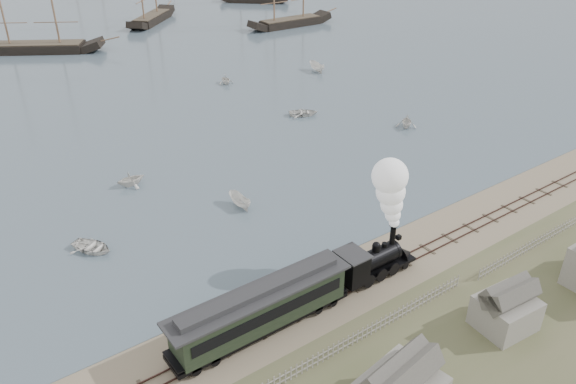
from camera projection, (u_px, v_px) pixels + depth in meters
ground at (371, 258)px, 49.07m from camera, size 600.00×600.00×0.00m
rail_track at (387, 269)px, 47.63m from camera, size 120.00×1.80×0.16m
picket_fence_west at (372, 335)px, 40.79m from camera, size 19.00×0.10×1.20m
picket_fence_east at (532, 250)px, 50.13m from camera, size 15.00×0.10×1.20m
shed_mid at (502, 326)px, 41.58m from camera, size 4.00×3.50×3.60m
locomotive at (387, 226)px, 45.13m from camera, size 7.98×2.98×9.95m
passenger_coach at (261, 308)px, 40.06m from camera, size 14.46×2.79×3.51m
beached_dinghy at (338, 266)px, 47.33m from camera, size 3.10×4.06×0.79m
rowboat_0 at (92, 247)px, 49.74m from camera, size 4.80×4.42×0.81m
rowboat_1 at (131, 179)px, 60.16m from camera, size 2.66×3.08×1.61m
rowboat_2 at (239, 201)px, 56.32m from camera, size 3.34×1.34×1.28m
rowboat_3 at (303, 113)px, 78.27m from camera, size 4.57×4.99×0.84m
rowboat_4 at (407, 121)px, 74.36m from camera, size 4.12×4.14×1.65m
rowboat_5 at (317, 67)px, 96.02m from camera, size 4.15×1.95×1.54m
rowboat_7 at (226, 79)px, 90.22m from camera, size 3.09×2.77×1.46m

